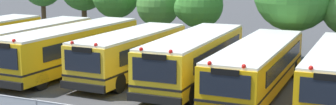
# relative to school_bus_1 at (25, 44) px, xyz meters

# --- Properties ---
(ground_plane) EXTENTS (160.00, 160.00, 0.00)m
(ground_plane) POSITION_rel_school_bus_1_xyz_m (7.28, 0.03, -1.40)
(ground_plane) COLOR #424244
(school_bus_1) EXTENTS (2.53, 11.34, 2.65)m
(school_bus_1) POSITION_rel_school_bus_1_xyz_m (0.00, 0.00, 0.00)
(school_bus_1) COLOR yellow
(school_bus_1) RESTS_ON ground_plane
(school_bus_2) EXTENTS (2.73, 11.27, 2.77)m
(school_bus_2) POSITION_rel_school_bus_1_xyz_m (3.54, -0.03, 0.06)
(school_bus_2) COLOR yellow
(school_bus_2) RESTS_ON ground_plane
(school_bus_3) EXTENTS (2.75, 9.42, 2.66)m
(school_bus_3) POSITION_rel_school_bus_1_xyz_m (7.32, 0.17, 0.00)
(school_bus_3) COLOR yellow
(school_bus_3) RESTS_ON ground_plane
(school_bus_4) EXTENTS (2.80, 10.51, 2.72)m
(school_bus_4) POSITION_rel_school_bus_1_xyz_m (11.05, 0.23, 0.04)
(school_bus_4) COLOR yellow
(school_bus_4) RESTS_ON ground_plane
(school_bus_5) EXTENTS (2.62, 11.40, 2.52)m
(school_bus_5) POSITION_rel_school_bus_1_xyz_m (14.49, 0.04, -0.06)
(school_bus_5) COLOR #EAA80C
(school_bus_5) RESTS_ON ground_plane
(tree_3) EXTENTS (3.23, 3.23, 4.83)m
(tree_3) POSITION_rel_school_bus_1_xyz_m (4.69, 9.06, 1.83)
(tree_3) COLOR #4C3823
(tree_3) RESTS_ON ground_plane
(tree_4) EXTENTS (3.33, 3.26, 5.05)m
(tree_4) POSITION_rel_school_bus_1_xyz_m (8.23, 8.17, 1.97)
(tree_4) COLOR #4C3823
(tree_4) RESTS_ON ground_plane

